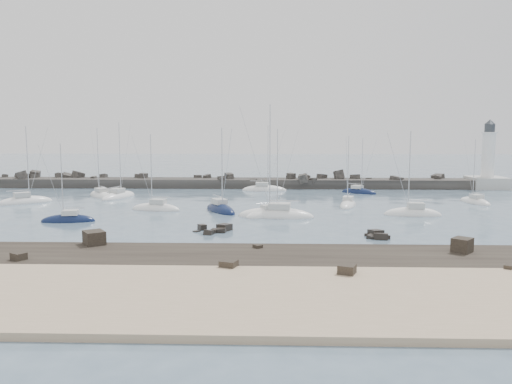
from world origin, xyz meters
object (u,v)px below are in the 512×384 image
sailboat_3 (119,197)px  sailboat_4 (264,190)px  sailboat_2 (68,221)px  sailboat_1 (101,196)px  lighthouse (487,173)px  sailboat_8 (359,192)px  sailboat_0 (25,202)px  sailboat_9 (413,214)px  sailboat_14 (220,210)px  sailboat_6 (348,205)px  sailboat_5 (156,209)px  sailboat_13 (276,216)px  sailboat_10 (475,202)px  sailboat_7 (273,215)px

sailboat_3 → sailboat_4: bearing=24.0°
sailboat_2 → sailboat_4: size_ratio=0.79×
sailboat_1 → sailboat_3: 3.70m
lighthouse → sailboat_2: 80.75m
sailboat_8 → sailboat_0: bearing=-164.9°
sailboat_4 → sailboat_9: bearing=-53.9°
sailboat_1 → sailboat_4: size_ratio=0.96×
sailboat_0 → sailboat_9: sailboat_0 is taller
sailboat_1 → sailboat_3: (3.53, -1.12, 0.00)m
lighthouse → sailboat_14: (-51.16, -31.79, -2.94)m
sailboat_1 → sailboat_9: 52.80m
sailboat_3 → sailboat_6: (38.40, -8.80, -0.01)m
sailboat_4 → sailboat_5: bearing=-121.8°
sailboat_8 → sailboat_2: bearing=-143.3°
sailboat_1 → sailboat_5: 19.89m
sailboat_1 → sailboat_5: bearing=-48.1°
sailboat_3 → sailboat_14: size_ratio=1.08×
lighthouse → sailboat_4: 45.76m
sailboat_0 → sailboat_6: sailboat_0 is taller
sailboat_3 → sailboat_13: sailboat_13 is taller
lighthouse → sailboat_10: 24.89m
sailboat_1 → sailboat_5: (13.28, -14.80, 0.01)m
sailboat_2 → sailboat_6: (37.63, 14.71, -0.00)m
sailboat_7 → sailboat_13: 0.69m
sailboat_5 → sailboat_14: size_ratio=0.92×
sailboat_2 → sailboat_8: size_ratio=0.97×
sailboat_1 → sailboat_7: 36.19m
sailboat_9 → sailboat_2: bearing=-172.2°
sailboat_14 → sailboat_8: bearing=43.6°
sailboat_10 → sailboat_8: bearing=141.9°
sailboat_10 → sailboat_3: bearing=175.3°
sailboat_1 → sailboat_3: sailboat_3 is taller
sailboat_2 → sailboat_9: sailboat_9 is taller
sailboat_3 → sailboat_6: 39.40m
sailboat_6 → sailboat_8: sailboat_6 is taller
sailboat_5 → sailboat_8: (33.20, 21.66, -0.02)m
sailboat_9 → sailboat_10: sailboat_9 is taller
sailboat_6 → sailboat_14: (-19.12, -5.79, 0.02)m
sailboat_0 → sailboat_3: 14.82m
sailboat_3 → sailboat_14: (19.29, -14.59, 0.02)m
sailboat_10 → sailboat_9: bearing=-137.0°
sailboat_6 → sailboat_4: bearing=123.5°
sailboat_2 → sailboat_8: 52.63m
sailboat_3 → sailboat_10: size_ratio=1.27×
sailboat_2 → sailboat_10: 61.43m
sailboat_13 → sailboat_4: bearing=93.9°
sailboat_3 → sailboat_7: 32.63m
sailboat_6 → lighthouse: bearing=39.1°
lighthouse → sailboat_2: bearing=-149.7°
sailboat_8 → sailboat_4: bearing=169.7°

